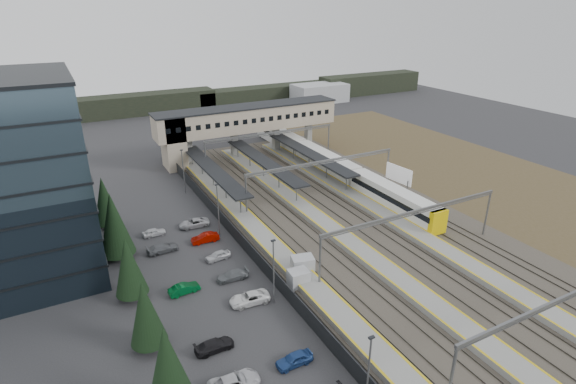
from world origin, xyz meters
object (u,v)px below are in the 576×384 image
footbridge (236,122)px  billboard (399,175)px  relay_cabin_near (303,265)px  relay_cabin_far (298,278)px  train (327,163)px

footbridge → billboard: bearing=-60.5°
relay_cabin_near → billboard: (27.74, 14.64, 2.22)m
relay_cabin_far → train: 39.64m
footbridge → train: (12.30, -16.97, -5.85)m
relay_cabin_near → train: 36.75m
relay_cabin_near → billboard: 31.44m
footbridge → train: footbridge is taller
relay_cabin_far → billboard: (29.57, 16.88, 2.29)m
relay_cabin_far → train: bearing=52.7°
relay_cabin_near → train: bearing=52.9°
relay_cabin_far → relay_cabin_near: bearing=50.7°
relay_cabin_far → billboard: 34.12m
relay_cabin_far → billboard: bearing=29.7°
footbridge → billboard: (17.86, -31.62, -4.57)m
footbridge → billboard: size_ratio=6.86×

